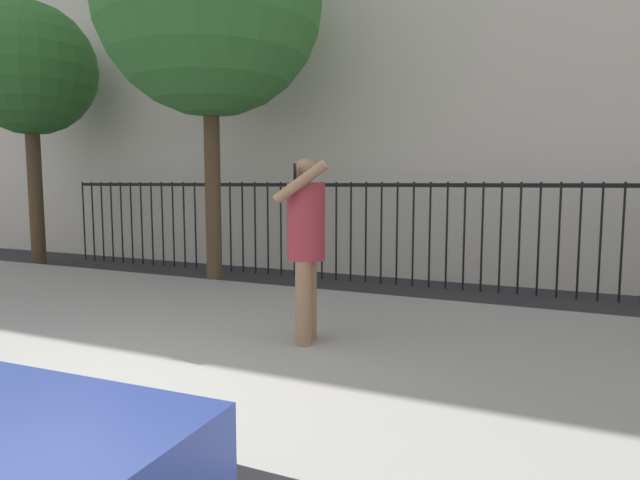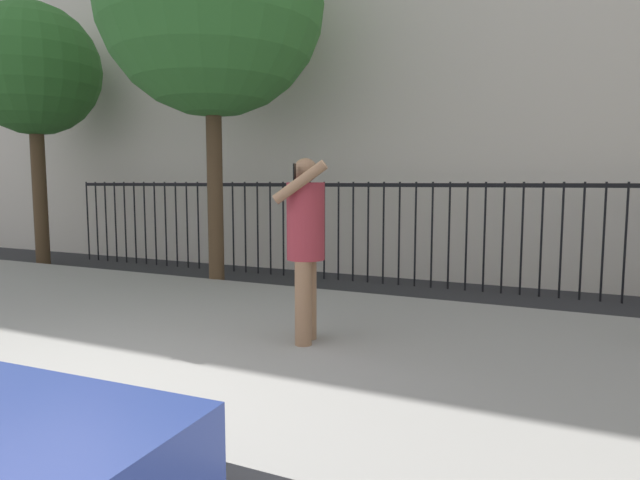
# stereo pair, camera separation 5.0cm
# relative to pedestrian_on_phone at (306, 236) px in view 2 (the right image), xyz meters

# --- Properties ---
(ground_plane) EXTENTS (60.00, 60.00, 0.00)m
(ground_plane) POSITION_rel_pedestrian_on_phone_xyz_m (-0.92, -2.13, -1.11)
(ground_plane) COLOR #28282B
(sidewalk) EXTENTS (28.00, 4.40, 0.15)m
(sidewalk) POSITION_rel_pedestrian_on_phone_xyz_m (-0.92, 0.07, -1.04)
(sidewalk) COLOR gray
(sidewalk) RESTS_ON ground
(iron_fence) EXTENTS (12.03, 0.04, 1.60)m
(iron_fence) POSITION_rel_pedestrian_on_phone_xyz_m (-0.92, 3.77, -0.09)
(iron_fence) COLOR black
(iron_fence) RESTS_ON ground
(pedestrian_on_phone) EXTENTS (0.49, 0.70, 1.66)m
(pedestrian_on_phone) POSITION_rel_pedestrian_on_phone_xyz_m (0.00, 0.00, 0.00)
(pedestrian_on_phone) COLOR #936B4C
(pedestrian_on_phone) RESTS_ON sidewalk
(street_tree_near) EXTENTS (2.44, 2.44, 4.92)m
(street_tree_near) POSITION_rel_pedestrian_on_phone_xyz_m (-7.14, 2.86, 2.56)
(street_tree_near) COLOR #4C3823
(street_tree_near) RESTS_ON ground
(street_tree_mid) EXTENTS (3.26, 3.26, 5.81)m
(street_tree_mid) POSITION_rel_pedestrian_on_phone_xyz_m (-2.70, 2.36, 3.05)
(street_tree_mid) COLOR #4C3823
(street_tree_mid) RESTS_ON ground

